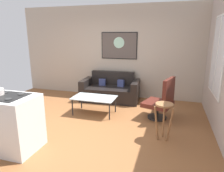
{
  "coord_description": "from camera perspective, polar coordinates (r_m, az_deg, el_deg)",
  "views": [
    {
      "loc": [
        1.71,
        -3.73,
        1.92
      ],
      "look_at": [
        0.32,
        0.9,
        0.7
      ],
      "focal_mm": 32.61,
      "sensor_mm": 36.0,
      "label": 1
    }
  ],
  "objects": [
    {
      "name": "window",
      "position": [
        4.73,
        27.52,
        7.54
      ],
      "size": [
        0.03,
        1.21,
        1.64
      ],
      "color": "silver"
    },
    {
      "name": "bar_stool",
      "position": [
        3.88,
        14.4,
        -7.08
      ],
      "size": [
        0.38,
        0.37,
        0.71
      ],
      "color": "#94633C",
      "rests_on": "ground"
    },
    {
      "name": "back_wall",
      "position": [
        6.41,
        1.15,
        9.51
      ],
      "size": [
        6.4,
        0.05,
        2.8
      ],
      "primitive_type": "cube",
      "color": "#B5A694",
      "rests_on": "ground"
    },
    {
      "name": "coffee_table",
      "position": [
        5.03,
        -5.01,
        -3.49
      ],
      "size": [
        1.05,
        0.61,
        0.43
      ],
      "color": "silver",
      "rests_on": "ground"
    },
    {
      "name": "armchair",
      "position": [
        4.82,
        13.77,
        -4.01
      ],
      "size": [
        0.76,
        0.78,
        0.99
      ],
      "color": "black",
      "rests_on": "ground"
    },
    {
      "name": "wall_painting",
      "position": [
        6.33,
        1.98,
        11.25
      ],
      "size": [
        1.12,
        0.03,
        0.81
      ],
      "color": "black"
    },
    {
      "name": "ground",
      "position": [
        4.54,
        -7.31,
        -11.26
      ],
      "size": [
        6.4,
        6.4,
        0.04
      ],
      "primitive_type": "cube",
      "color": "brown"
    },
    {
      "name": "couch",
      "position": [
        6.13,
        -0.39,
        -1.33
      ],
      "size": [
        1.74,
        0.96,
        0.82
      ],
      "color": "black",
      "rests_on": "ground"
    }
  ]
}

